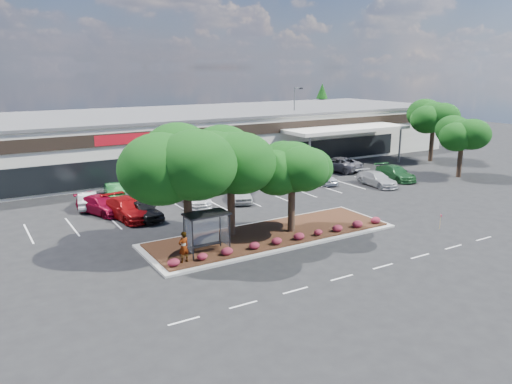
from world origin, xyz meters
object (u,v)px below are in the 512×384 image
survey_stake (440,220)px  car_1 (127,208)px  car_0 (101,205)px  light_pole (294,128)px

survey_stake → car_1: size_ratio=0.20×
survey_stake → car_0: bearing=140.1°
car_0 → car_1: car_1 is taller
car_0 → car_1: 2.82m
car_0 → car_1: bearing=-83.1°
car_1 → light_pole: bearing=18.9°
light_pole → survey_stake: bearing=-104.4°
light_pole → car_0: 30.40m
car_0 → light_pole: bearing=0.7°
car_1 → car_0: bearing=109.7°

